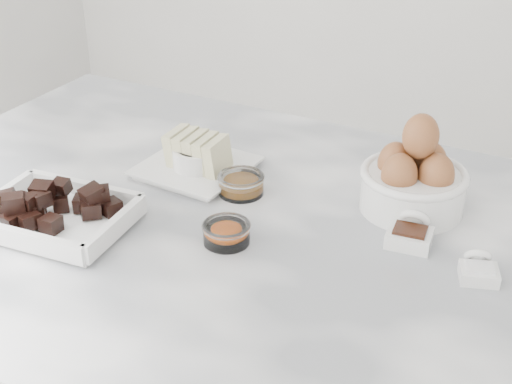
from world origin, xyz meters
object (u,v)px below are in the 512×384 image
egg_bowl (414,179)px  salt_spoon (479,269)px  vanilla_spoon (411,233)px  zest_bowl (227,232)px  butter_plate (194,158)px  sugar_ramekin (197,160)px  honey_bowl (241,184)px  chocolate_dish (56,212)px

egg_bowl → salt_spoon: 0.19m
vanilla_spoon → zest_bowl: bearing=-152.2°
butter_plate → salt_spoon: (0.48, -0.08, -0.01)m
vanilla_spoon → butter_plate: bearing=173.9°
sugar_ramekin → butter_plate: bearing=148.8°
honey_bowl → vanilla_spoon: bearing=-2.6°
butter_plate → zest_bowl: (0.15, -0.16, -0.01)m
butter_plate → salt_spoon: bearing=-9.5°
salt_spoon → zest_bowl: bearing=-166.5°
chocolate_dish → egg_bowl: (0.44, 0.29, 0.03)m
vanilla_spoon → chocolate_dish: bearing=-157.2°
egg_bowl → salt_spoon: bearing=-45.4°
egg_bowl → honey_bowl: egg_bowl is taller
chocolate_dish → vanilla_spoon: size_ratio=2.85×
chocolate_dish → sugar_ramekin: size_ratio=2.89×
honey_bowl → zest_bowl: bearing=-69.5°
chocolate_dish → honey_bowl: (0.19, 0.21, -0.01)m
honey_bowl → butter_plate: bearing=164.9°
sugar_ramekin → egg_bowl: (0.34, 0.06, 0.02)m
honey_bowl → salt_spoon: bearing=-8.0°
sugar_ramekin → salt_spoon: 0.48m
zest_bowl → salt_spoon: salt_spoon is taller
egg_bowl → honey_bowl: (-0.25, -0.08, -0.03)m
butter_plate → chocolate_dish: bearing=-110.1°
honey_bowl → sugar_ramekin: bearing=166.5°
chocolate_dish → butter_plate: bearing=69.9°
butter_plate → egg_bowl: egg_bowl is taller
honey_bowl → zest_bowl: 0.14m
egg_bowl → honey_bowl: size_ratio=2.16×
egg_bowl → chocolate_dish: bearing=-146.9°
chocolate_dish → sugar_ramekin: (0.09, 0.23, 0.00)m
butter_plate → egg_bowl: size_ratio=1.10×
vanilla_spoon → salt_spoon: 0.11m
sugar_ramekin → honey_bowl: size_ratio=1.05×
sugar_ramekin → honey_bowl: sugar_ramekin is taller
butter_plate → honey_bowl: 0.11m
sugar_ramekin → salt_spoon: sugar_ramekin is taller
salt_spoon → chocolate_dish: bearing=-164.7°
vanilla_spoon → honey_bowl: bearing=177.4°
sugar_ramekin → zest_bowl: sugar_ramekin is taller
chocolate_dish → vanilla_spoon: (0.47, 0.20, -0.01)m
chocolate_dish → zest_bowl: bearing=17.7°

